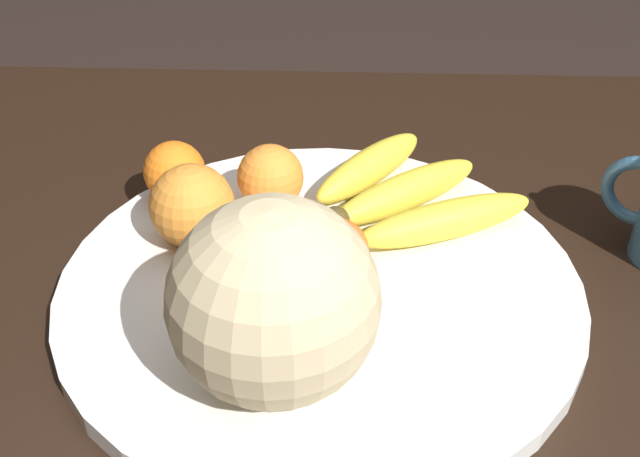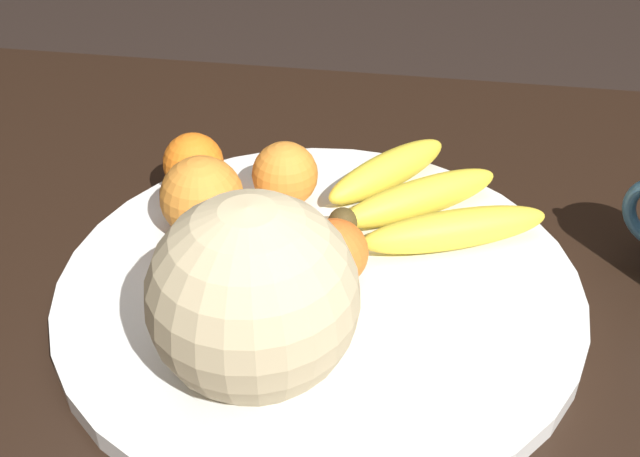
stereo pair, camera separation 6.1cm
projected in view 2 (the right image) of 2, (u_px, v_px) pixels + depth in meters
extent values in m
cube|color=black|center=(369.00, 318.00, 0.65)|extent=(1.49, 0.93, 0.04)
cylinder|color=white|center=(320.00, 285.00, 0.64)|extent=(0.44, 0.44, 0.02)
torus|color=#47382D|center=(320.00, 281.00, 0.64)|extent=(0.44, 0.44, 0.01)
sphere|color=beige|center=(253.00, 296.00, 0.51)|extent=(0.15, 0.15, 0.15)
sphere|color=#473819|center=(343.00, 222.00, 0.67)|extent=(0.03, 0.03, 0.03)
ellipsoid|color=yellow|center=(455.00, 229.00, 0.66)|extent=(0.17, 0.10, 0.04)
ellipsoid|color=yellow|center=(421.00, 197.00, 0.70)|extent=(0.16, 0.13, 0.04)
ellipsoid|color=yellow|center=(386.00, 170.00, 0.74)|extent=(0.13, 0.15, 0.04)
sphere|color=orange|center=(335.00, 251.00, 0.62)|extent=(0.06, 0.06, 0.06)
sphere|color=orange|center=(202.00, 197.00, 0.67)|extent=(0.08, 0.08, 0.08)
sphere|color=orange|center=(285.00, 175.00, 0.71)|extent=(0.06, 0.06, 0.06)
sphere|color=orange|center=(194.00, 163.00, 0.73)|extent=(0.06, 0.06, 0.06)
sphere|color=orange|center=(234.00, 259.00, 0.61)|extent=(0.06, 0.06, 0.06)
cube|color=white|center=(322.00, 219.00, 0.70)|extent=(0.08, 0.08, 0.00)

